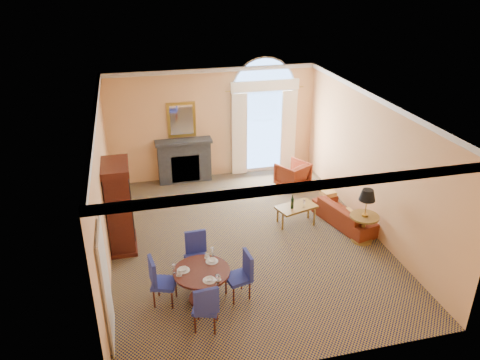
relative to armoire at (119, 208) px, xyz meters
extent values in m
plane|color=#14183F|center=(2.72, -0.42, -0.97)|extent=(7.50, 7.50, 0.00)
cube|color=#EEB071|center=(2.72, 3.33, 0.63)|extent=(6.00, 0.04, 3.20)
cube|color=#EEB071|center=(-0.28, -0.42, 0.63)|extent=(0.04, 7.50, 3.20)
cube|color=#EEB071|center=(5.72, -0.42, 0.63)|extent=(0.04, 7.50, 3.20)
cube|color=silver|center=(2.72, -0.42, 2.23)|extent=(6.00, 7.50, 0.04)
cube|color=silver|center=(2.72, -0.42, 2.17)|extent=(6.00, 7.50, 0.12)
cube|color=silver|center=(-0.24, -2.82, 0.06)|extent=(0.08, 0.90, 2.06)
cube|color=#35393F|center=(1.82, 3.13, -0.37)|extent=(1.50, 0.40, 1.20)
cube|color=#35393F|center=(1.82, 3.10, 0.27)|extent=(1.60, 0.46, 0.08)
cube|color=gold|center=(1.82, 3.30, 0.83)|extent=(0.80, 0.04, 1.00)
cube|color=white|center=(1.82, 3.28, 0.83)|extent=(0.64, 0.02, 0.84)
cube|color=silver|center=(4.22, 3.31, 0.28)|extent=(1.90, 0.04, 2.50)
cube|color=#7FA4D5|center=(4.22, 3.30, 0.28)|extent=(1.70, 0.02, 2.30)
cylinder|color=silver|center=(4.22, 3.31, 1.53)|extent=(1.90, 0.04, 1.90)
cube|color=white|center=(3.47, 3.19, 0.28)|extent=(0.45, 0.06, 2.45)
cube|color=white|center=(4.97, 3.19, 0.28)|extent=(0.45, 0.06, 2.45)
cube|color=white|center=(4.22, 3.19, 1.68)|extent=(2.00, 0.08, 0.30)
cube|color=#3B140D|center=(0.00, 0.00, -0.04)|extent=(0.51, 0.93, 1.87)
cube|color=#3B140D|center=(0.00, 0.00, 0.97)|extent=(0.58, 1.03, 0.15)
cube|color=#3B140D|center=(0.00, 0.00, -0.93)|extent=(0.58, 1.03, 0.09)
cylinder|color=#3B140D|center=(1.41, -2.26, -0.33)|extent=(1.06, 1.06, 0.04)
cylinder|color=#3B140D|center=(1.41, -2.26, -0.66)|extent=(0.14, 0.14, 0.62)
cylinder|color=#3B140D|center=(1.41, -2.26, -0.95)|extent=(0.53, 0.53, 0.05)
cylinder|color=white|center=(1.65, -2.03, -0.30)|extent=(0.24, 0.24, 0.01)
imported|color=white|center=(1.65, -2.03, -0.27)|extent=(0.15, 0.15, 0.04)
imported|color=white|center=(1.59, -1.88, -0.26)|extent=(0.09, 0.09, 0.07)
cylinder|color=white|center=(1.09, -2.18, -0.30)|extent=(0.24, 0.24, 0.01)
imported|color=white|center=(1.09, -2.18, -0.27)|extent=(0.15, 0.15, 0.04)
imported|color=white|center=(1.00, -2.30, -0.26)|extent=(0.09, 0.09, 0.07)
cylinder|color=white|center=(1.50, -2.59, -0.30)|extent=(0.24, 0.24, 0.01)
imported|color=white|center=(1.50, -2.59, -0.27)|extent=(0.15, 0.15, 0.04)
imported|color=white|center=(1.66, -2.60, -0.26)|extent=(0.09, 0.09, 0.07)
cube|color=navy|center=(1.44, -1.53, -0.54)|extent=(0.51, 0.51, 0.07)
cube|color=navy|center=(1.45, -1.33, -0.26)|extent=(0.43, 0.08, 0.51)
cylinder|color=#3B140D|center=(1.57, -1.33, -0.78)|extent=(0.03, 0.03, 0.39)
cylinder|color=#3B140D|center=(1.24, -1.40, -0.78)|extent=(0.03, 0.03, 0.39)
cylinder|color=#3B140D|center=(1.64, -1.66, -0.78)|extent=(0.03, 0.03, 0.39)
cylinder|color=#3B140D|center=(1.31, -1.73, -0.78)|extent=(0.03, 0.03, 0.39)
cube|color=navy|center=(1.36, -3.00, -0.54)|extent=(0.54, 0.54, 0.07)
cube|color=navy|center=(1.34, -3.19, -0.26)|extent=(0.43, 0.10, 0.51)
cylinder|color=#3B140D|center=(1.14, -3.11, -0.78)|extent=(0.03, 0.03, 0.39)
cylinder|color=#3B140D|center=(1.46, -3.21, -0.78)|extent=(0.03, 0.03, 0.39)
cylinder|color=#3B140D|center=(1.25, -2.79, -0.78)|extent=(0.03, 0.03, 0.39)
cylinder|color=#3B140D|center=(1.57, -2.89, -0.78)|extent=(0.03, 0.03, 0.39)
cube|color=navy|center=(2.08, -2.33, -0.54)|extent=(0.52, 0.52, 0.07)
cube|color=navy|center=(2.28, -2.35, -0.26)|extent=(0.11, 0.43, 0.51)
cylinder|color=#3B140D|center=(2.28, -2.45, -0.78)|extent=(0.03, 0.03, 0.39)
cylinder|color=#3B140D|center=(2.21, -2.13, -0.78)|extent=(0.03, 0.03, 0.39)
cylinder|color=#3B140D|center=(1.96, -2.53, -0.78)|extent=(0.03, 0.03, 0.39)
cylinder|color=#3B140D|center=(1.88, -2.20, -0.78)|extent=(0.03, 0.03, 0.39)
cube|color=navy|center=(0.73, -2.16, -0.54)|extent=(0.54, 0.54, 0.07)
cube|color=navy|center=(0.53, -2.14, -0.26)|extent=(0.13, 0.43, 0.51)
cylinder|color=#3B140D|center=(0.62, -1.95, -0.78)|extent=(0.03, 0.03, 0.39)
cylinder|color=#3B140D|center=(0.51, -2.27, -0.78)|extent=(0.03, 0.03, 0.39)
cylinder|color=#3B140D|center=(0.94, -2.06, -0.78)|extent=(0.03, 0.03, 0.39)
cylinder|color=#3B140D|center=(0.83, -2.38, -0.78)|extent=(0.03, 0.03, 0.39)
imported|color=maroon|center=(5.27, -0.30, -0.71)|extent=(1.15, 1.93, 0.53)
imported|color=maroon|center=(4.73, 2.02, -0.61)|extent=(1.06, 1.07, 0.72)
cube|color=brown|center=(4.10, 0.01, -0.52)|extent=(1.06, 0.77, 0.05)
cylinder|color=brown|center=(3.70, -0.18, -0.76)|extent=(0.05, 0.05, 0.42)
cylinder|color=brown|center=(4.51, -0.18, -0.76)|extent=(0.05, 0.05, 0.42)
cylinder|color=brown|center=(3.70, 0.20, -0.76)|extent=(0.05, 0.05, 0.42)
cylinder|color=brown|center=(4.51, 0.20, -0.76)|extent=(0.05, 0.05, 0.42)
cylinder|color=brown|center=(5.32, -1.09, -0.34)|extent=(0.65, 0.65, 0.04)
cylinder|color=brown|center=(5.32, -1.09, -0.67)|extent=(0.09, 0.09, 0.61)
cylinder|color=brown|center=(5.32, -1.09, -0.95)|extent=(0.48, 0.48, 0.04)
camera|label=1|loc=(0.41, -9.30, 4.87)|focal=35.00mm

